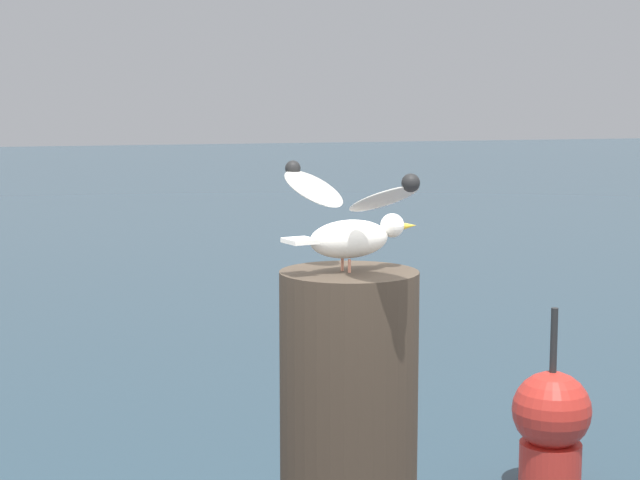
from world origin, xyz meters
name	(u,v)px	position (x,y,z in m)	size (l,w,h in m)	color
mooring_post	(348,477)	(-0.27, -0.46, 1.77)	(0.37, 0.37, 1.11)	#382D23
seagull	(351,220)	(-0.27, -0.46, 2.46)	(0.39, 0.62, 0.27)	tan
channel_buoy	(551,426)	(2.57, 3.31, 0.48)	(0.56, 0.56, 1.33)	red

